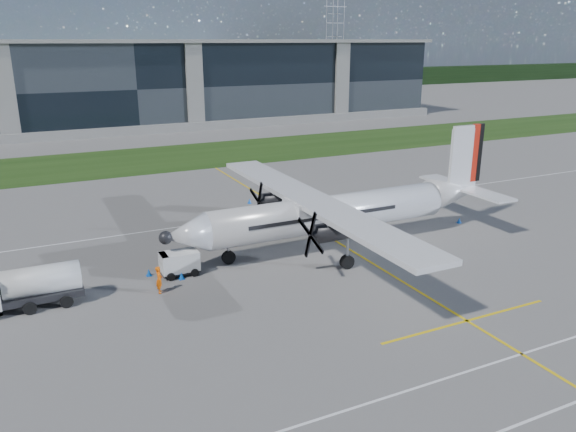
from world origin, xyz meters
TOP-DOWN VIEW (x-y plane):
  - ground at (0.00, 40.00)m, footprint 400.00×400.00m
  - grass_strip at (0.00, 48.00)m, footprint 400.00×18.00m
  - terminal_building at (0.00, 80.00)m, footprint 120.00×20.00m
  - tree_line at (0.00, 140.00)m, footprint 400.00×6.00m
  - pylon_east at (85.00, 150.00)m, footprint 9.00×4.60m
  - yellow_taxiway_centerline at (3.00, 10.00)m, footprint 0.20×70.00m
  - white_lane_line at (0.00, -14.00)m, footprint 90.00×0.15m
  - turboprop_aircraft at (2.90, 8.21)m, footprint 28.08×29.12m
  - fuel_tanker_truck at (-20.35, 6.90)m, footprint 6.82×2.22m
  - baggage_tug at (-10.17, 7.84)m, footprint 2.76×1.65m
  - ground_crew_person at (-12.12, 5.57)m, footprint 0.78×0.95m
  - safety_cone_nose_port at (-10.29, 7.02)m, footprint 0.36×0.36m
  - safety_cone_fwd at (-12.16, 8.56)m, footprint 0.36×0.36m
  - safety_cone_nose_stbd at (-10.79, 9.84)m, footprint 0.36×0.36m
  - safety_cone_stbdwing at (0.82, 22.17)m, footprint 0.36×0.36m
  - safety_cone_tail at (15.26, 8.28)m, footprint 0.36×0.36m

SIDE VIEW (x-z plane):
  - ground at x=0.00m, z-range 0.00..0.00m
  - yellow_taxiway_centerline at x=3.00m, z-range 0.00..0.01m
  - white_lane_line at x=0.00m, z-range 0.00..0.01m
  - grass_strip at x=0.00m, z-range 0.00..0.04m
  - safety_cone_nose_port at x=-10.29m, z-range 0.00..0.50m
  - safety_cone_fwd at x=-12.16m, z-range 0.00..0.50m
  - safety_cone_nose_stbd at x=-10.79m, z-range 0.00..0.50m
  - safety_cone_stbdwing at x=0.82m, z-range 0.00..0.50m
  - safety_cone_tail at x=15.26m, z-range 0.00..0.50m
  - baggage_tug at x=-10.17m, z-range 0.00..1.65m
  - ground_crew_person at x=-12.12m, z-range 0.00..2.06m
  - fuel_tanker_truck at x=-20.35m, z-range 0.00..2.56m
  - tree_line at x=0.00m, z-range 0.00..6.00m
  - turboprop_aircraft at x=2.90m, z-range 0.00..8.74m
  - terminal_building at x=0.00m, z-range 0.00..15.00m
  - pylon_east at x=85.00m, z-range 0.00..30.00m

